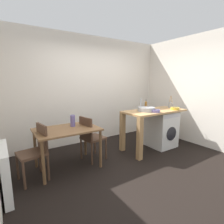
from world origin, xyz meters
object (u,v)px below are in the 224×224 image
Objects in this scene: bottle_tall_green at (146,105)px; mixing_bowl at (155,111)px; chair_opposite at (90,136)px; utensil_crock at (171,105)px; vase at (73,121)px; colander at (175,108)px; dining_table at (67,134)px; chair_person_seat at (36,149)px; washing_machine at (161,129)px.

bottle_tall_green is 0.48m from mixing_bowl.
utensil_crock is at bearing 74.46° from chair_opposite.
mixing_bowl reaches higher than vase.
chair_opposite is 4.50× the size of colander.
bottle_tall_green is (1.98, 0.05, 0.38)m from dining_table.
dining_table is at bearing 170.39° from colander.
chair_person_seat is 4.50× the size of colander.
chair_opposite is at bearing 175.16° from utensil_crock.
washing_machine is 4.30× the size of colander.
utensil_crock reaches higher than chair_person_seat.
utensil_crock is at bearing -5.67° from vase.
dining_table is 5.43× the size of mixing_bowl.
bottle_tall_green is at bearing 140.25° from washing_machine.
chair_person_seat is at bearing 177.75° from washing_machine.
dining_table is 1.22× the size of chair_person_seat.
dining_table is 1.28× the size of washing_machine.
chair_person_seat is at bearing -93.73° from chair_opposite.
washing_machine is (2.28, -0.20, -0.21)m from dining_table.
dining_table is 2.02m from bottle_tall_green.
utensil_crock reaches higher than mixing_bowl.
chair_opposite is 4.08× the size of bottle_tall_green.
dining_table is 1.90m from mixing_bowl.
vase reaches higher than dining_table.
vase is (-2.50, 0.25, -0.14)m from utensil_crock.
chair_person_seat is 0.80m from vase.
dining_table is 2.52m from colander.
chair_person_seat is 2.43m from mixing_bowl.
mixing_bowl is at bearing 178.21° from colander.
vase is (-2.32, 0.52, -0.10)m from colander.
bottle_tall_green is 1.02× the size of vase.
vase is (0.70, 0.19, 0.34)m from chair_person_seat.
utensil_crock is at bearing -99.66° from chair_person_seat.
colander reaches higher than chair_opposite.
mixing_bowl is 0.86m from utensil_crock.
utensil_crock is at bearing 8.10° from washing_machine.
dining_table is at bearing -96.36° from chair_opposite.
bottle_tall_green is 1.84m from vase.
bottle_tall_green is at bearing -95.48° from chair_person_seat.
washing_machine is (1.80, -0.24, -0.08)m from chair_opposite.
dining_table is 5.50× the size of colander.
utensil_crock reaches higher than dining_table.
mixing_bowl is 0.93× the size of vase.
dining_table is at bearing 174.98° from washing_machine.
chair_person_seat is at bearing 173.77° from colander.
chair_opposite is 4.14× the size of vase.
colander reaches higher than chair_person_seat.
vase is at bearing 174.33° from utensil_crock.
bottle_tall_green reaches higher than colander.
bottle_tall_green is at bearing -1.59° from vase.
colander is at bearing -49.26° from washing_machine.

